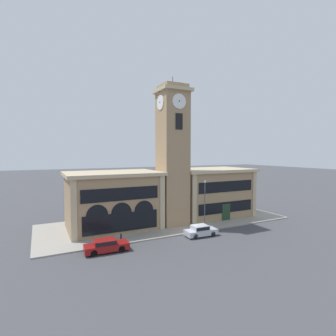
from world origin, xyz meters
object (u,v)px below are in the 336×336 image
parked_car_near (106,245)px  parked_car_mid (201,230)px  bollard (121,238)px  street_lamp (205,198)px

parked_car_near → parked_car_mid: size_ratio=1.12×
parked_car_mid → bollard: bearing=172.0°
bollard → street_lamp: bearing=1.2°
street_lamp → bollard: bearing=-178.8°
parked_car_near → bollard: parked_car_near is taller
street_lamp → bollard: size_ratio=6.28×
bollard → parked_car_mid: bearing=-10.0°
parked_car_near → street_lamp: (13.91, 1.97, 3.72)m
parked_car_mid → street_lamp: 4.63m
parked_car_mid → street_lamp: (1.94, 1.97, 3.71)m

